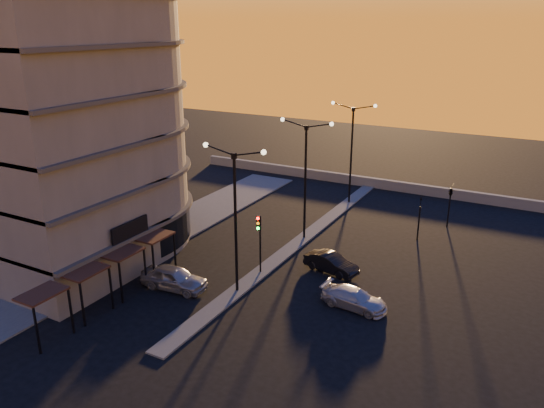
{
  "coord_description": "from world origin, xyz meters",
  "views": [
    {
      "loc": [
        16.42,
        -25.49,
        16.31
      ],
      "look_at": [
        -0.98,
        6.46,
        3.81
      ],
      "focal_mm": 35.0,
      "sensor_mm": 36.0,
      "label": 1
    }
  ],
  "objects": [
    {
      "name": "ground",
      "position": [
        0.0,
        0.0,
        0.0
      ],
      "size": [
        120.0,
        120.0,
        0.0
      ],
      "primitive_type": "plane",
      "color": "black",
      "rests_on": "ground"
    },
    {
      "name": "sidewalk_west",
      "position": [
        -10.5,
        4.0,
        0.06
      ],
      "size": [
        5.0,
        40.0,
        0.12
      ],
      "primitive_type": "cube",
      "color": "#4F4E4C",
      "rests_on": "ground"
    },
    {
      "name": "median",
      "position": [
        0.0,
        10.0,
        0.06
      ],
      "size": [
        1.2,
        36.0,
        0.12
      ],
      "primitive_type": "cube",
      "color": "#4F4E4C",
      "rests_on": "ground"
    },
    {
      "name": "parapet",
      "position": [
        2.0,
        26.0,
        0.5
      ],
      "size": [
        44.0,
        0.5,
        1.0
      ],
      "primitive_type": "cube",
      "color": "slate",
      "rests_on": "ground"
    },
    {
      "name": "building",
      "position": [
        -14.0,
        0.03,
        11.91
      ],
      "size": [
        14.35,
        17.08,
        25.0
      ],
      "color": "#646058",
      "rests_on": "ground"
    },
    {
      "name": "streetlamp_near",
      "position": [
        0.0,
        0.0,
        5.59
      ],
      "size": [
        4.32,
        0.32,
        9.51
      ],
      "color": "black",
      "rests_on": "ground"
    },
    {
      "name": "streetlamp_mid",
      "position": [
        0.0,
        10.0,
        5.59
      ],
      "size": [
        4.32,
        0.32,
        9.51
      ],
      "color": "black",
      "rests_on": "ground"
    },
    {
      "name": "streetlamp_far",
      "position": [
        0.0,
        20.0,
        5.59
      ],
      "size": [
        4.32,
        0.32,
        9.51
      ],
      "color": "black",
      "rests_on": "ground"
    },
    {
      "name": "traffic_light_main",
      "position": [
        0.0,
        2.87,
        2.89
      ],
      "size": [
        0.28,
        0.44,
        4.25
      ],
      "color": "black",
      "rests_on": "ground"
    },
    {
      "name": "signal_east_a",
      "position": [
        8.0,
        14.0,
        1.93
      ],
      "size": [
        0.13,
        0.16,
        3.6
      ],
      "color": "black",
      "rests_on": "ground"
    },
    {
      "name": "signal_east_b",
      "position": [
        9.5,
        18.0,
        3.1
      ],
      "size": [
        0.42,
        1.99,
        3.6
      ],
      "color": "black",
      "rests_on": "ground"
    },
    {
      "name": "car_hatchback",
      "position": [
        -3.77,
        -1.6,
        0.75
      ],
      "size": [
        4.55,
        2.16,
        1.5
      ],
      "primitive_type": "imported",
      "rotation": [
        0.0,
        0.0,
        1.66
      ],
      "color": "#98999F",
      "rests_on": "ground"
    },
    {
      "name": "car_sedan",
      "position": [
        4.16,
        5.53,
        0.64
      ],
      "size": [
        4.09,
        2.19,
        1.28
      ],
      "primitive_type": "imported",
      "rotation": [
        0.0,
        0.0,
        1.35
      ],
      "color": "black",
      "rests_on": "ground"
    },
    {
      "name": "car_wagon",
      "position": [
        7.26,
        1.69,
        0.59
      ],
      "size": [
        4.22,
        2.05,
        1.18
      ],
      "primitive_type": "imported",
      "rotation": [
        0.0,
        0.0,
        1.47
      ],
      "color": "#ADAEB5",
      "rests_on": "ground"
    }
  ]
}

